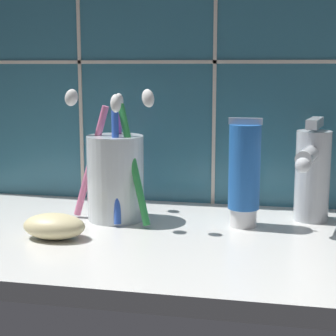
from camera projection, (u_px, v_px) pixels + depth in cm
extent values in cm
cube|color=silver|center=(179.00, 244.00, 66.52)|extent=(79.84, 34.52, 2.00)
cube|color=#336B7F|center=(202.00, 10.00, 78.32)|extent=(89.84, 1.50, 58.98)
cube|color=beige|center=(201.00, 62.00, 78.77)|extent=(89.84, 0.24, 0.50)
cube|color=beige|center=(78.00, 12.00, 81.04)|extent=(0.50, 0.24, 58.98)
cube|color=beige|center=(216.00, 10.00, 77.11)|extent=(0.50, 0.24, 58.98)
cylinder|color=silver|center=(116.00, 178.00, 72.86)|extent=(7.37, 7.37, 11.03)
cylinder|color=green|center=(134.00, 164.00, 70.09)|extent=(5.42, 4.69, 14.96)
ellipsoid|color=white|center=(148.00, 98.00, 66.23)|extent=(2.64, 2.50, 2.65)
cylinder|color=purple|center=(119.00, 161.00, 75.87)|extent=(2.20, 5.33, 13.93)
ellipsoid|color=white|center=(119.00, 101.00, 76.97)|extent=(1.84, 2.54, 2.61)
cylinder|color=pink|center=(91.00, 161.00, 73.00)|extent=(5.09, 1.23, 14.64)
ellipsoid|color=white|center=(71.00, 98.00, 71.85)|extent=(2.32, 1.44, 2.58)
cylinder|color=blue|center=(116.00, 167.00, 70.11)|extent=(2.07, 3.70, 14.11)
ellipsoid|color=white|center=(116.00, 103.00, 67.14)|extent=(1.93, 2.40, 2.48)
cylinder|color=white|center=(243.00, 217.00, 70.37)|extent=(3.33, 3.33, 2.31)
cylinder|color=blue|center=(244.00, 167.00, 69.23)|extent=(3.92, 3.92, 10.51)
cube|color=silver|center=(246.00, 121.00, 68.22)|extent=(4.11, 0.36, 0.80)
cylinder|color=silver|center=(312.00, 176.00, 72.39)|extent=(4.45, 4.45, 11.71)
cylinder|color=silver|center=(309.00, 155.00, 68.37)|extent=(3.49, 7.84, 2.00)
sphere|color=silver|center=(303.00, 165.00, 65.06)|extent=(1.87, 1.87, 1.87)
cube|color=silver|center=(315.00, 123.00, 71.17)|extent=(2.58, 6.16, 1.20)
ellipsoid|color=beige|center=(54.00, 226.00, 65.17)|extent=(7.41, 4.78, 2.97)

